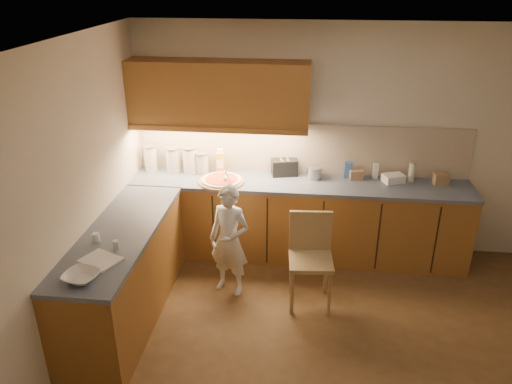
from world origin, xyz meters
TOP-DOWN VIEW (x-y plane):
  - room at (0.00, 0.00)m, footprint 4.54×4.50m
  - l_counter at (-0.92, 1.25)m, footprint 3.77×2.62m
  - backsplash at (-0.38, 1.99)m, footprint 3.75×0.02m
  - upper_cabinets at (-1.27, 1.82)m, footprint 1.95×0.36m
  - pizza_on_board at (-1.23, 1.59)m, footprint 0.51×0.51m
  - child at (-1.03, 0.90)m, footprint 0.50×0.40m
  - wooden_chair at (-0.22, 0.84)m, footprint 0.45×0.45m
  - mixing_bowl at (-1.95, -0.39)m, footprint 0.31×0.31m
  - canister_a at (-2.10, 1.85)m, footprint 0.15×0.15m
  - canister_b at (-1.83, 1.84)m, footprint 0.17×0.17m
  - canister_c at (-1.63, 1.83)m, footprint 0.17×0.17m
  - canister_d at (-1.49, 1.83)m, footprint 0.15×0.15m
  - oil_jug at (-1.28, 1.86)m, footprint 0.11×0.08m
  - toaster at (-0.55, 1.89)m, footprint 0.32×0.23m
  - steel_pot at (-0.22, 1.82)m, footprint 0.18×0.18m
  - blue_box at (0.16, 1.89)m, footprint 0.09×0.06m
  - card_box_a at (0.25, 1.86)m, footprint 0.16×0.12m
  - white_bottle at (0.47, 1.91)m, footprint 0.06×0.06m
  - flat_pack at (0.66, 1.81)m, footprint 0.26×0.23m
  - tall_jar at (0.85, 1.86)m, footprint 0.07×0.07m
  - card_box_b at (1.16, 1.82)m, footprint 0.17×0.14m
  - dough_cloth at (-1.91, -0.12)m, footprint 0.37×0.34m
  - spice_jar_a at (-2.08, 0.19)m, footprint 0.08×0.08m
  - spice_jar_b at (-1.86, 0.09)m, footprint 0.07×0.07m

SIDE VIEW (x-z plane):
  - l_counter at x=-0.92m, z-range 0.00..0.92m
  - wooden_chair at x=-0.22m, z-range 0.07..1.01m
  - child at x=-1.03m, z-range 0.00..1.18m
  - dough_cloth at x=-1.91m, z-range 0.92..0.94m
  - pizza_on_board at x=-1.23m, z-range 0.84..1.04m
  - mixing_bowl at x=-1.95m, z-range 0.92..0.98m
  - spice_jar_b at x=-1.86m, z-range 0.92..0.99m
  - spice_jar_a at x=-2.08m, z-range 0.92..1.00m
  - flat_pack at x=0.66m, z-range 0.92..1.01m
  - card_box_a at x=0.25m, z-range 0.92..1.02m
  - card_box_b at x=1.16m, z-range 0.92..1.04m
  - steel_pot at x=-0.22m, z-range 0.92..1.06m
  - white_bottle at x=0.47m, z-range 0.92..1.09m
  - blue_box at x=0.16m, z-range 0.92..1.10m
  - toaster at x=-0.55m, z-range 0.92..1.11m
  - tall_jar at x=0.85m, z-range 0.92..1.15m
  - canister_d at x=-1.49m, z-range 0.92..1.17m
  - oil_jug at x=-1.28m, z-range 0.91..1.20m
  - canister_b at x=-1.83m, z-range 0.92..1.22m
  - canister_a at x=-2.10m, z-range 0.92..1.23m
  - canister_c at x=-1.63m, z-range 0.92..1.23m
  - backsplash at x=-0.38m, z-range 0.92..1.50m
  - room at x=0.00m, z-range 0.37..2.99m
  - upper_cabinets at x=-1.27m, z-range 1.48..2.21m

